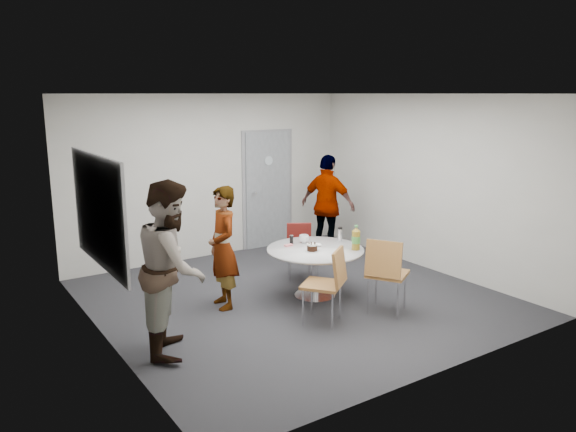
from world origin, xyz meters
TOP-DOWN VIEW (x-y plane):
  - floor at (0.00, 0.00)m, footprint 5.00×5.00m
  - ceiling at (0.00, 0.00)m, footprint 5.00×5.00m
  - wall_back at (0.00, 2.50)m, footprint 5.00×0.00m
  - wall_left at (-2.50, 0.00)m, footprint 0.00×5.00m
  - wall_right at (2.50, 0.00)m, footprint 0.00×5.00m
  - wall_front at (0.00, -2.50)m, footprint 5.00×0.00m
  - door at (1.10, 2.48)m, footprint 1.02×0.17m
  - whiteboard at (-2.46, 0.20)m, footprint 0.04×1.90m
  - table at (0.29, -0.11)m, footprint 1.30×1.30m
  - chair_near_left at (-0.14, -0.93)m, footprint 0.63×0.64m
  - chair_near_right at (0.61, -1.09)m, footprint 0.67×0.65m
  - chair_far at (0.57, 0.73)m, footprint 0.53×0.55m
  - person_main at (-0.94, 0.26)m, footprint 0.46×0.62m
  - person_left at (-1.95, -0.56)m, footprint 1.03×1.12m
  - person_right at (1.65, 1.44)m, footprint 0.77×1.09m

SIDE VIEW (x-z plane):
  - floor at x=0.00m, z-range 0.00..0.00m
  - chair_far at x=0.57m, z-range 0.08..0.89m
  - chair_near_left at x=-0.14m, z-range 0.10..1.03m
  - table at x=0.29m, z-range 0.09..1.10m
  - chair_near_right at x=0.61m, z-range 0.11..1.09m
  - person_main at x=-0.94m, z-range 0.00..1.58m
  - person_right at x=1.65m, z-range 0.00..1.71m
  - person_left at x=-1.95m, z-range 0.00..1.85m
  - door at x=1.10m, z-range -0.03..2.09m
  - wall_back at x=0.00m, z-range -1.15..3.85m
  - wall_left at x=-2.50m, z-range -1.15..3.85m
  - wall_right at x=2.50m, z-range -1.15..3.85m
  - wall_front at x=0.00m, z-range -1.15..3.85m
  - whiteboard at x=-2.46m, z-range 0.82..2.08m
  - ceiling at x=0.00m, z-range 2.70..2.70m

